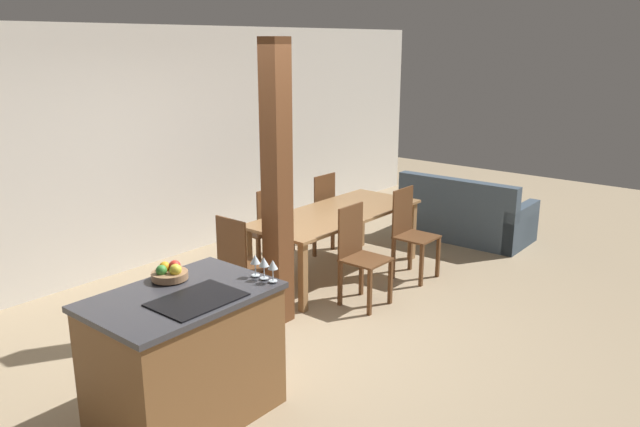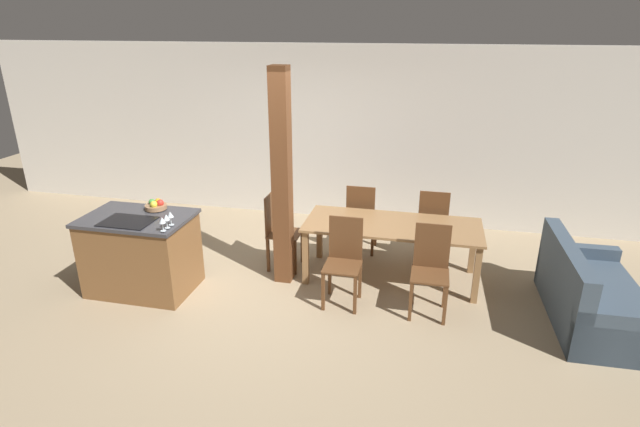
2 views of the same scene
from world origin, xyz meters
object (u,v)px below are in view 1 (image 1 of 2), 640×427
fruit_bowl (170,273)px  dining_chair_far_right (317,211)px  wine_glass_near (273,265)px  dining_table (336,219)px  dining_chair_far_left (263,228)px  dining_chair_near_right (411,232)px  wine_glass_middle (264,263)px  timber_post (277,187)px  couch (465,218)px  dining_chair_head_end (241,265)px  wine_glass_far (255,260)px  dining_chair_near_left (359,254)px  kitchen_island (185,357)px

fruit_bowl → dining_chair_far_right: (3.19, 1.33, -0.46)m
wine_glass_near → dining_table: 2.65m
dining_chair_far_left → dining_chair_far_right: (0.95, 0.00, 0.00)m
dining_table → dining_chair_near_right: (0.47, -0.66, -0.12)m
dining_chair_near_right → wine_glass_middle: bearing=-169.6°
wine_glass_middle → dining_chair_far_left: bearing=45.1°
wine_glass_middle → dining_table: 2.61m
fruit_bowl → timber_post: timber_post is taller
wine_glass_middle → timber_post: timber_post is taller
fruit_bowl → couch: (4.86, 0.19, -0.70)m
dining_chair_head_end → dining_chair_far_left: bearing=-55.3°
wine_glass_near → dining_chair_head_end: bearing=55.3°
fruit_bowl → wine_glass_near: wine_glass_near is taller
fruit_bowl → wine_glass_far: size_ratio=1.64×
fruit_bowl → timber_post: bearing=13.3°
wine_glass_middle → wine_glass_far: (0.00, 0.08, 0.00)m
dining_table → wine_glass_middle: bearing=-153.0°
wine_glass_near → dining_chair_far_right: (2.77, 1.92, -0.54)m
fruit_bowl → dining_chair_near_left: (2.24, 0.01, -0.46)m
fruit_bowl → dining_chair_far_right: fruit_bowl is taller
dining_chair_far_left → dining_chair_head_end: (-0.96, -0.66, 0.00)m
fruit_bowl → timber_post: size_ratio=0.10×
dining_table → dining_chair_near_left: 0.82m
kitchen_island → dining_chair_far_right: 3.66m
couch → timber_post: 3.56m
wine_glass_middle → dining_chair_near_left: size_ratio=0.16×
fruit_bowl → dining_chair_near_right: (3.19, 0.01, -0.46)m
fruit_bowl → dining_chair_near_left: bearing=0.2°
fruit_bowl → wine_glass_middle: wine_glass_middle is taller
wine_glass_near → dining_chair_near_left: bearing=18.0°
dining_chair_far_left → dining_chair_far_right: 0.95m
wine_glass_far → timber_post: bearing=36.4°
fruit_bowl → dining_table: (2.72, 0.67, -0.34)m
dining_chair_far_right → dining_chair_head_end: bearing=19.2°
wine_glass_middle → dining_chair_far_left: wine_glass_middle is taller
wine_glass_far → couch: 4.55m
dining_table → dining_chair_head_end: 1.43m
wine_glass_middle → dining_table: size_ratio=0.07×
dining_chair_near_right → timber_post: size_ratio=0.38×
kitchen_island → timber_post: timber_post is taller
wine_glass_near → dining_table: wine_glass_near is taller
wine_glass_far → dining_chair_head_end: (0.87, 1.09, -0.54)m
couch → fruit_bowl: bearing=90.7°
dining_chair_far_right → couch: dining_chair_far_right is taller
kitchen_island → wine_glass_middle: bearing=-25.1°
couch → timber_post: bearing=85.9°
dining_chair_near_right → dining_chair_head_end: size_ratio=1.00×
dining_chair_far_right → wine_glass_far: bearing=32.2°
wine_glass_middle → dining_chair_far_right: wine_glass_middle is taller
dining_chair_near_right → wine_glass_near: bearing=-167.9°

